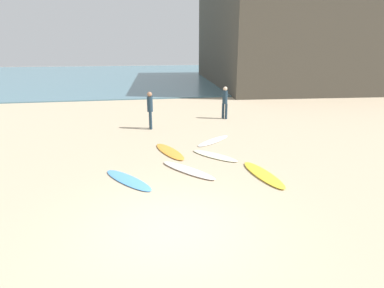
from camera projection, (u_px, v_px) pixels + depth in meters
ground_plane at (172, 228)px, 7.54m from camera, size 120.00×120.00×0.00m
ocean_water at (137, 75)px, 43.63m from camera, size 120.00×40.00×0.08m
coastal_headland at (329, 35)px, 34.97m from camera, size 26.75×23.76×10.02m
surfboard_0 at (263, 174)px, 10.50m from camera, size 0.90×2.45×0.09m
surfboard_1 at (170, 151)px, 12.76m from camera, size 1.25×2.38×0.07m
surfboard_2 at (214, 141)px, 14.20m from camera, size 1.92×1.78×0.06m
surfboard_3 at (128, 180)px, 10.10m from camera, size 1.73×2.18×0.06m
surfboard_4 at (215, 156)px, 12.29m from camera, size 1.72×1.95×0.07m
surfboard_5 at (188, 170)px, 10.86m from camera, size 1.79×2.20×0.09m
beachgoer_near at (225, 101)px, 18.23m from camera, size 0.40×0.40×1.81m
beachgoer_mid at (150, 108)px, 16.00m from camera, size 0.28×0.34×1.85m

